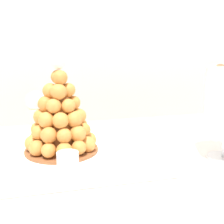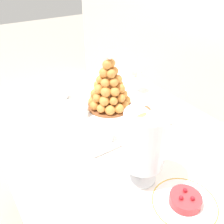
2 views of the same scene
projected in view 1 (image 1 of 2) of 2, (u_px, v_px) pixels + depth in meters
backdrop_wall at (84, 24)px, 1.87m from camera, size 4.80×0.10×2.50m
buffet_table at (147, 187)px, 0.95m from camera, size 1.45×0.93×0.79m
serving_tray at (62, 157)px, 0.91m from camera, size 0.59×0.44×0.02m
croquembouche at (60, 117)px, 0.92m from camera, size 0.23×0.23×0.30m
dessert_cup_mid_left at (68, 162)px, 0.80m from camera, size 0.06×0.06×0.05m
dessert_cup_centre at (146, 155)px, 0.85m from camera, size 0.06×0.06×0.05m
wine_glass at (36, 103)px, 1.11m from camera, size 0.07×0.07×0.17m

